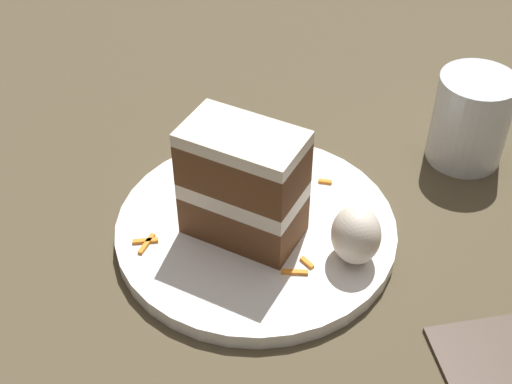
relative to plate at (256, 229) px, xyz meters
name	(u,v)px	position (x,y,z in m)	size (l,w,h in m)	color
ground_plane	(325,282)	(-0.05, -0.05, -0.03)	(6.00, 6.00, 0.00)	#4C4742
dining_table	(325,274)	(-0.05, -0.05, -0.02)	(1.20, 1.13, 0.02)	#4C422D
plate	(256,229)	(0.00, 0.00, 0.00)	(0.25, 0.25, 0.01)	white
cake_slice	(243,184)	(-0.01, 0.01, 0.06)	(0.11, 0.11, 0.11)	brown
cream_dollop	(356,235)	(-0.06, -0.07, 0.03)	(0.05, 0.04, 0.05)	silver
orange_garnish	(278,160)	(0.08, -0.04, 0.01)	(0.05, 0.05, 0.01)	orange
carrot_shreds_scatter	(229,243)	(-0.02, 0.03, 0.01)	(0.11, 0.19, 0.00)	orange
drinking_glass	(469,124)	(0.07, -0.23, 0.03)	(0.07, 0.07, 0.09)	silver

